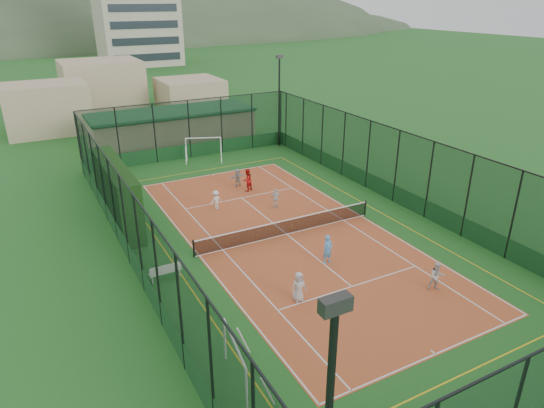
{
  "coord_description": "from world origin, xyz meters",
  "views": [
    {
      "loc": [
        -12.88,
        -22.28,
        13.03
      ],
      "look_at": [
        0.06,
        1.99,
        1.2
      ],
      "focal_mm": 32.0,
      "sensor_mm": 36.0,
      "label": 1
    }
  ],
  "objects": [
    {
      "name": "coach",
      "position": [
        0.95,
        7.45,
        0.84
      ],
      "size": [
        0.98,
        0.89,
        1.65
      ],
      "primitive_type": "imported",
      "rotation": [
        0.0,
        0.0,
        3.53
      ],
      "color": "red",
      "rests_on": "court_slab"
    },
    {
      "name": "child_far_back",
      "position": [
        0.73,
        8.67,
        0.68
      ],
      "size": [
        1.27,
        0.51,
        1.34
      ],
      "primitive_type": "imported",
      "rotation": [
        0.0,
        0.0,
        3.24
      ],
      "color": "silver",
      "rests_on": "court_slab"
    },
    {
      "name": "tennis_net",
      "position": [
        0.0,
        0.0,
        0.53
      ],
      "size": [
        11.67,
        0.12,
        1.06
      ],
      "primitive_type": null,
      "color": "black",
      "rests_on": "ground"
    },
    {
      "name": "child_near_mid",
      "position": [
        0.24,
        -3.89,
        0.81
      ],
      "size": [
        0.62,
        0.45,
        1.6
      ],
      "primitive_type": "imported",
      "rotation": [
        0.0,
        0.0,
        0.11
      ],
      "color": "#52A4EA",
      "rests_on": "court_slab"
    },
    {
      "name": "white_bench",
      "position": [
        -7.8,
        -1.42,
        0.45
      ],
      "size": [
        1.6,
        0.47,
        0.9
      ],
      "primitive_type": null,
      "rotation": [
        0.0,
        0.0,
        0.02
      ],
      "color": "white",
      "rests_on": "ground"
    },
    {
      "name": "clubhouse",
      "position": [
        0.0,
        22.0,
        1.57
      ],
      "size": [
        15.2,
        7.2,
        3.15
      ],
      "primitive_type": null,
      "color": "tan",
      "rests_on": "ground"
    },
    {
      "name": "futsal_goal_far",
      "position": [
        0.73,
        15.7,
        0.98
      ],
      "size": [
        3.17,
        1.95,
        1.97
      ],
      "primitive_type": null,
      "rotation": [
        0.0,
        0.0,
        -0.38
      ],
      "color": "white",
      "rests_on": "ground"
    },
    {
      "name": "floodlight_ne",
      "position": [
        8.6,
        16.6,
        4.12
      ],
      "size": [
        0.6,
        0.26,
        8.25
      ],
      "primitive_type": null,
      "color": "black",
      "rests_on": "ground"
    },
    {
      "name": "court_slab",
      "position": [
        0.0,
        0.0,
        0.01
      ],
      "size": [
        11.17,
        23.97,
        0.01
      ],
      "primitive_type": "cube",
      "color": "#C05A2A",
      "rests_on": "ground"
    },
    {
      "name": "futsal_goal_near",
      "position": [
        -7.62,
        -9.58,
        0.93
      ],
      "size": [
        2.99,
        1.24,
        1.87
      ],
      "primitive_type": null,
      "rotation": [
        0.0,
        0.0,
        1.43
      ],
      "color": "white",
      "rests_on": "ground"
    },
    {
      "name": "child_far_left",
      "position": [
        -2.29,
        5.46,
        0.66
      ],
      "size": [
        0.94,
        0.71,
        1.3
      ],
      "primitive_type": "imported",
      "rotation": [
        0.0,
        0.0,
        3.45
      ],
      "color": "white",
      "rests_on": "court_slab"
    },
    {
      "name": "hedge_left",
      "position": [
        -8.3,
        6.66,
        1.86
      ],
      "size": [
        1.28,
        8.51,
        3.72
      ],
      "primitive_type": "cube",
      "color": "black",
      "rests_on": "ground"
    },
    {
      "name": "ground",
      "position": [
        0.0,
        0.0,
        0.0
      ],
      "size": [
        300.0,
        300.0,
        0.0
      ],
      "primitive_type": "plane",
      "color": "#226323",
      "rests_on": "ground"
    },
    {
      "name": "child_near_right",
      "position": [
        3.38,
        -8.49,
        0.74
      ],
      "size": [
        0.88,
        0.81,
        1.46
      ],
      "primitive_type": "imported",
      "rotation": [
        0.0,
        0.0,
        -0.46
      ],
      "color": "silver",
      "rests_on": "court_slab"
    },
    {
      "name": "distant_hills",
      "position": [
        0.0,
        150.0,
        0.0
      ],
      "size": [
        200.0,
        60.0,
        24.0
      ],
      "primitive_type": null,
      "color": "#384C33",
      "rests_on": "ground"
    },
    {
      "name": "child_near_left",
      "position": [
        -2.89,
        -6.16,
        0.75
      ],
      "size": [
        0.74,
        0.5,
        1.48
      ],
      "primitive_type": "imported",
      "rotation": [
        0.0,
        0.0,
        -0.04
      ],
      "color": "silver",
      "rests_on": "court_slab"
    },
    {
      "name": "tennis_balls",
      "position": [
        0.91,
        1.23,
        0.04
      ],
      "size": [
        6.07,
        1.3,
        0.07
      ],
      "color": "#CCE033",
      "rests_on": "court_slab"
    },
    {
      "name": "child_far_right",
      "position": [
        1.32,
        3.8,
        0.68
      ],
      "size": [
        0.85,
        0.57,
        1.34
      ],
      "primitive_type": "imported",
      "rotation": [
        0.0,
        0.0,
        2.81
      ],
      "color": "white",
      "rests_on": "court_slab"
    },
    {
      "name": "perimeter_fence",
      "position": [
        0.0,
        0.0,
        2.5
      ],
      "size": [
        18.12,
        34.12,
        5.0
      ],
      "primitive_type": null,
      "color": "black",
      "rests_on": "ground"
    }
  ]
}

